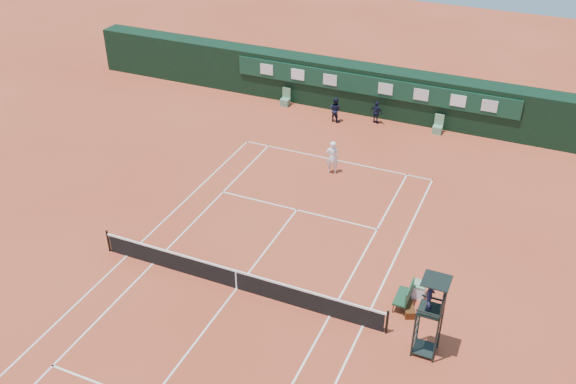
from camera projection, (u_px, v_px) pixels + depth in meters
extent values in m
plane|color=#B9492B|center=(237.00, 288.00, 26.60)|extent=(90.00, 90.00, 0.00)
cube|color=silver|center=(335.00, 160.00, 35.82)|extent=(11.05, 0.08, 0.01)
cube|color=white|center=(363.00, 326.00, 24.74)|extent=(0.08, 23.85, 0.01)
cube|color=silver|center=(127.00, 256.00, 28.46)|extent=(0.08, 23.85, 0.01)
cube|color=white|center=(330.00, 316.00, 25.21)|extent=(0.08, 23.85, 0.01)
cube|color=silver|center=(153.00, 263.00, 27.99)|extent=(0.08, 23.85, 0.01)
cube|color=silver|center=(297.00, 210.00, 31.56)|extent=(8.31, 0.08, 0.01)
cube|color=silver|center=(237.00, 288.00, 26.60)|extent=(0.08, 12.88, 0.01)
cube|color=silver|center=(334.00, 161.00, 35.70)|extent=(0.08, 0.30, 0.01)
cube|color=black|center=(236.00, 280.00, 26.36)|extent=(12.60, 0.04, 0.90)
cube|color=white|center=(236.00, 271.00, 26.11)|extent=(12.80, 0.06, 0.08)
cube|color=white|center=(236.00, 280.00, 26.36)|extent=(0.06, 0.05, 0.92)
cylinder|color=black|center=(387.00, 322.00, 24.14)|extent=(0.10, 0.10, 1.10)
cylinder|color=black|center=(108.00, 241.00, 28.48)|extent=(0.10, 0.10, 1.10)
cube|color=black|center=(373.00, 90.00, 40.34)|extent=(40.00, 1.50, 3.00)
cube|color=#0F3824|center=(370.00, 86.00, 39.40)|extent=(18.00, 0.10, 1.20)
cube|color=silver|center=(267.00, 69.00, 41.71)|extent=(0.90, 0.04, 0.70)
cube|color=white|center=(298.00, 75.00, 40.97)|extent=(0.90, 0.04, 0.70)
cube|color=silver|center=(330.00, 80.00, 40.22)|extent=(0.90, 0.04, 0.70)
cube|color=silver|center=(385.00, 89.00, 39.00)|extent=(0.90, 0.04, 0.70)
cube|color=silver|center=(421.00, 95.00, 38.26)|extent=(0.90, 0.04, 0.70)
cube|color=white|center=(458.00, 101.00, 37.51)|extent=(0.90, 0.04, 0.70)
cube|color=silver|center=(490.00, 106.00, 36.90)|extent=(0.90, 0.04, 0.70)
cube|color=#5C8C6A|center=(285.00, 102.00, 41.88)|extent=(0.55, 0.50, 0.46)
cube|color=#5A8960|center=(287.00, 93.00, 41.74)|extent=(0.55, 0.06, 0.70)
cube|color=#60936D|center=(437.00, 130.00, 38.49)|extent=(0.55, 0.50, 0.46)
cube|color=#63986F|center=(439.00, 120.00, 38.36)|extent=(0.55, 0.06, 0.70)
cylinder|color=black|center=(413.00, 336.00, 22.91)|extent=(0.07, 0.07, 2.00)
cylinder|color=black|center=(419.00, 321.00, 23.53)|extent=(0.07, 0.07, 2.00)
cylinder|color=black|center=(436.00, 342.00, 22.64)|extent=(0.07, 0.07, 2.00)
cylinder|color=black|center=(440.00, 328.00, 23.26)|extent=(0.07, 0.07, 2.00)
cube|color=black|center=(430.00, 310.00, 22.53)|extent=(0.85, 0.85, 0.08)
cube|color=black|center=(443.00, 305.00, 22.18)|extent=(0.06, 0.85, 0.80)
cube|color=black|center=(428.00, 313.00, 22.10)|extent=(0.85, 0.05, 0.06)
cube|color=black|center=(434.00, 298.00, 22.75)|extent=(0.85, 0.05, 0.06)
cylinder|color=black|center=(443.00, 302.00, 21.63)|extent=(0.04, 0.04, 1.00)
cylinder|color=black|center=(447.00, 288.00, 22.25)|extent=(0.04, 0.04, 1.00)
cube|color=black|center=(437.00, 281.00, 21.79)|extent=(0.95, 0.95, 0.04)
cube|color=black|center=(424.00, 349.00, 23.54)|extent=(0.80, 0.80, 0.05)
cube|color=black|center=(414.00, 341.00, 23.54)|extent=(0.04, 0.80, 0.04)
cube|color=black|center=(416.00, 333.00, 23.33)|extent=(0.04, 0.80, 0.04)
cube|color=black|center=(417.00, 325.00, 23.12)|extent=(0.04, 0.80, 0.04)
cube|color=black|center=(418.00, 316.00, 22.90)|extent=(0.04, 0.80, 0.04)
imported|color=#191932|center=(431.00, 295.00, 22.19)|extent=(0.47, 0.82, 1.28)
cube|color=#183C26|center=(403.00, 297.00, 25.50)|extent=(0.55, 1.20, 0.08)
cube|color=#1A4227|center=(410.00, 292.00, 25.23)|extent=(0.06, 1.20, 0.60)
cylinder|color=black|center=(393.00, 309.00, 25.27)|extent=(0.04, 0.04, 0.41)
cylinder|color=black|center=(404.00, 312.00, 25.13)|extent=(0.04, 0.04, 0.41)
cylinder|color=black|center=(400.00, 292.00, 26.13)|extent=(0.04, 0.04, 0.41)
cylinder|color=black|center=(411.00, 294.00, 25.98)|extent=(0.04, 0.04, 0.41)
cube|color=black|center=(408.00, 309.00, 25.31)|extent=(0.72, 0.96, 0.33)
cube|color=white|center=(418.00, 290.00, 26.07)|extent=(0.55, 0.55, 0.60)
cube|color=#639768|center=(419.00, 284.00, 25.90)|extent=(0.57, 0.57, 0.05)
sphere|color=#B8D932|center=(294.00, 216.00, 31.09)|extent=(0.07, 0.07, 0.07)
imported|color=white|center=(332.00, 157.00, 34.17)|extent=(0.80, 0.66, 1.88)
imported|color=black|center=(335.00, 110.00, 39.59)|extent=(0.88, 0.76, 1.56)
imported|color=black|center=(376.00, 112.00, 39.40)|extent=(0.90, 0.53, 1.44)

